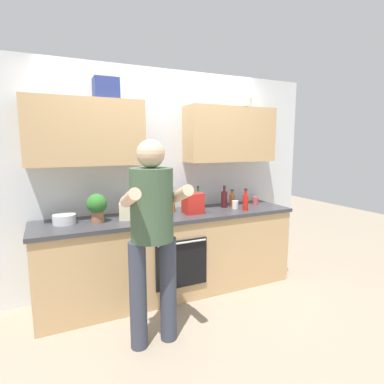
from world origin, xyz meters
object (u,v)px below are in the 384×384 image
at_px(person_standing, 152,227).
at_px(grocery_bag_rice, 129,210).
at_px(bottle_hotsauce, 245,202).
at_px(potted_herb, 97,206).
at_px(bottle_water, 147,213).
at_px(cup_ceramic, 256,201).
at_px(bottle_soy, 147,202).
at_px(bottle_juice, 171,202).
at_px(grocery_bag_crisps, 193,203).
at_px(bottle_vinegar, 232,200).
at_px(bottle_soda, 198,200).
at_px(cup_stoneware, 164,215).
at_px(mixing_bowl, 64,219).
at_px(cup_coffee, 235,205).
at_px(bottle_wine, 224,199).

distance_m(person_standing, grocery_bag_rice, 0.80).
height_order(bottle_hotsauce, potted_herb, potted_herb).
xyz_separation_m(bottle_water, grocery_bag_rice, (-0.13, 0.21, -0.01)).
bearing_deg(cup_ceramic, bottle_soy, 179.91).
relative_size(bottle_juice, grocery_bag_crisps, 1.24).
height_order(person_standing, bottle_vinegar, person_standing).
bearing_deg(bottle_soda, bottle_water, -155.67).
bearing_deg(cup_stoneware, potted_herb, 164.07).
relative_size(bottle_water, bottle_soy, 0.67).
distance_m(bottle_water, cup_ceramic, 1.55).
relative_size(cup_ceramic, cup_stoneware, 0.91).
distance_m(bottle_soda, bottle_vinegar, 0.45).
bearing_deg(bottle_soy, mixing_bowl, -178.45).
bearing_deg(cup_coffee, bottle_water, -171.87).
bearing_deg(cup_coffee, cup_ceramic, 17.14).
bearing_deg(bottle_water, bottle_soda, 24.33).
distance_m(person_standing, mixing_bowl, 1.05).
bearing_deg(cup_stoneware, person_standing, -118.21).
relative_size(bottle_vinegar, bottle_hotsauce, 0.84).
distance_m(cup_ceramic, grocery_bag_rice, 1.66).
height_order(bottle_soy, bottle_wine, bottle_soy).
bearing_deg(cup_ceramic, bottle_soda, 176.79).
bearing_deg(cup_stoneware, cup_coffee, 8.86).
bearing_deg(grocery_bag_rice, bottle_wine, 3.42).
bearing_deg(mixing_bowl, person_standing, -54.56).
bearing_deg(mixing_bowl, bottle_soda, 2.54).
relative_size(bottle_hotsauce, mixing_bowl, 1.18).
relative_size(bottle_soda, bottle_vinegar, 1.28).
height_order(bottle_vinegar, potted_herb, potted_herb).
xyz_separation_m(bottle_juice, grocery_bag_rice, (-0.52, -0.11, -0.03)).
relative_size(bottle_juice, grocery_bag_rice, 1.32).
height_order(person_standing, bottle_soda, person_standing).
distance_m(bottle_vinegar, cup_stoneware, 1.03).
relative_size(bottle_soda, bottle_wine, 1.03).
bearing_deg(bottle_water, bottle_wine, 14.99).
distance_m(bottle_vinegar, grocery_bag_rice, 1.31).
bearing_deg(mixing_bowl, bottle_hotsauce, -6.75).
distance_m(bottle_water, potted_herb, 0.49).
relative_size(bottle_vinegar, cup_coffee, 2.23).
height_order(bottle_soy, cup_ceramic, bottle_soy).
bearing_deg(mixing_bowl, bottle_wine, 0.67).
bearing_deg(person_standing, mixing_bowl, 125.44).
relative_size(bottle_soda, cup_coffee, 2.86).
bearing_deg(bottle_juice, cup_coffee, -11.66).
bearing_deg(bottle_soy, bottle_juice, 6.37).
relative_size(person_standing, bottle_juice, 6.09).
bearing_deg(bottle_water, bottle_vinegar, 13.90).
bearing_deg(grocery_bag_rice, bottle_soda, 7.66).
relative_size(bottle_juice, potted_herb, 0.98).
height_order(bottle_soda, potted_herb, potted_herb).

